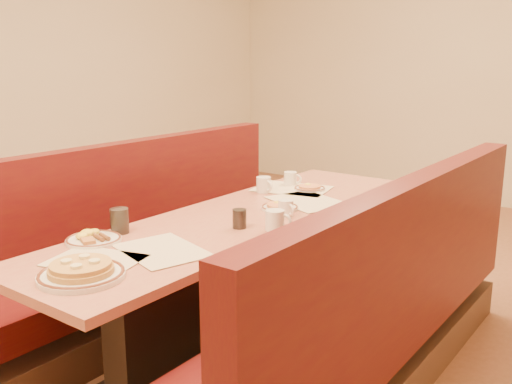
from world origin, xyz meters
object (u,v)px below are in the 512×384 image
Objects in this scene: booth_right at (372,323)px; eggs_plate at (93,239)px; coffee_mug_d at (291,178)px; booth_left at (149,257)px; soda_tumbler_mid at (239,219)px; coffee_mug_b at (264,184)px; coffee_mug_a at (276,220)px; soda_tumbler_near at (120,221)px; diner_table at (245,283)px; coffee_mug_c at (286,208)px; pancake_plate at (81,272)px.

booth_right is 1.31m from eggs_plate.
eggs_plate is at bearing -114.04° from coffee_mug_d.
booth_left is at bearing 122.35° from eggs_plate.
booth_right is 27.38× the size of soda_tumbler_mid.
coffee_mug_b is at bearing 116.98° from soda_tumbler_mid.
booth_left is 1.11m from coffee_mug_a.
coffee_mug_b is 0.25m from coffee_mug_d.
booth_right reaches higher than soda_tumbler_near.
diner_table is 0.47m from coffee_mug_c.
soda_tumbler_mid reaches higher than diner_table.
booth_right is at bearing 57.00° from pancake_plate.
pancake_plate is at bearing -54.58° from soda_tumbler_near.
coffee_mug_c is 0.96× the size of coffee_mug_d.
coffee_mug_a is 0.77m from coffee_mug_b.
pancake_plate is 2.61× the size of coffee_mug_b.
coffee_mug_b is at bearing 100.09° from pancake_plate.
pancake_plate is at bearing -123.00° from booth_right.
soda_tumbler_near is at bearing -100.95° from coffee_mug_c.
booth_left is 19.96× the size of coffee_mug_a.
coffee_mug_a is at bearing 76.03° from pancake_plate.
soda_tumbler_mid is (0.34, -0.67, -0.00)m from coffee_mug_b.
coffee_mug_c is at bearing -79.71° from coffee_mug_d.
coffee_mug_b reaches higher than pancake_plate.
soda_tumbler_near is (-0.45, -0.69, 0.01)m from coffee_mug_c.
coffee_mug_c is (0.19, 0.10, 0.42)m from diner_table.
eggs_plate is at bearing -76.29° from coffee_mug_b.
soda_tumbler_near is 0.55m from soda_tumbler_mid.
booth_left is at bearing 166.91° from soda_tumbler_mid.
soda_tumbler_mid is at bearing -57.62° from diner_table.
coffee_mug_c reaches higher than diner_table.
eggs_plate is 1.21m from coffee_mug_b.
soda_tumbler_mid is (-0.16, -0.07, -0.00)m from coffee_mug_a.
coffee_mug_b is 1.09× the size of coffee_mug_d.
coffee_mug_c is at bearing 29.04° from diner_table.
coffee_mug_d is at bearing 97.84° from pancake_plate.
booth_left is 22.41× the size of coffee_mug_d.
soda_tumbler_mid is at bearing -161.75° from booth_right.
coffee_mug_b is 1.33× the size of soda_tumbler_mid.
coffee_mug_d is (-0.19, 0.72, 0.42)m from diner_table.
coffee_mug_c is (0.40, -0.36, -0.00)m from coffee_mug_b.
coffee_mug_b is at bearing 87.75° from eggs_plate.
soda_tumbler_mid reaches higher than coffee_mug_c.
diner_table is at bearing 180.00° from booth_right.
soda_tumbler_mid is at bearing -92.32° from coffee_mug_d.
soda_tumbler_near is (-0.55, -0.46, 0.01)m from coffee_mug_a.
coffee_mug_b is (0.05, 1.21, 0.03)m from eggs_plate.
coffee_mug_d is 1.31m from soda_tumbler_near.
booth_right is at bearing 0.00° from diner_table.
pancake_plate is 0.84m from soda_tumbler_mid.
booth_left is 1.46m from booth_right.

